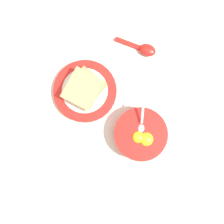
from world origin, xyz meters
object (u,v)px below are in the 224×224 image
object	(u,v)px
toast_sandwich	(84,89)
soup_spoon	(144,49)
egg_bowl	(140,134)
toast_plate	(85,91)

from	to	relation	value
toast_sandwich	soup_spoon	distance (m)	0.25
egg_bowl	toast_sandwich	bearing A→B (deg)	-117.51
toast_plate	toast_sandwich	distance (m)	0.03
toast_sandwich	soup_spoon	size ratio (longest dim) A/B	0.98
egg_bowl	toast_plate	world-z (taller)	egg_bowl
egg_bowl	toast_sandwich	distance (m)	0.23
egg_bowl	toast_sandwich	world-z (taller)	egg_bowl
toast_sandwich	toast_plate	bearing A→B (deg)	15.12
toast_sandwich	soup_spoon	world-z (taller)	toast_sandwich
egg_bowl	toast_plate	xyz separation A→B (m)	(-0.11, -0.21, -0.02)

